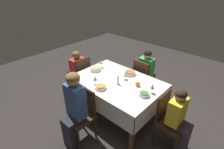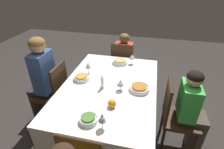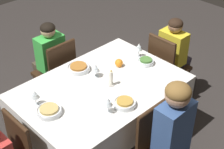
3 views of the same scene
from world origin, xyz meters
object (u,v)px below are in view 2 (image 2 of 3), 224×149
object	(u,v)px
person_adult_denim	(41,77)
wine_glass_south	(121,83)
chair_north	(54,91)
bowl_south	(139,88)
wine_glass_north	(88,66)
candle_centerpiece	(102,83)
chair_east	(123,64)
bowl_north	(82,77)
wine_glass_east	(132,57)
bowl_west	(88,119)
person_child_green	(192,111)
wine_glass_west	(102,118)
dining_table	(109,91)
orange_fruit	(112,103)
chair_south	(175,114)
person_child_red	(124,57)
bowl_east	(120,61)

from	to	relation	value
person_adult_denim	wine_glass_south	world-z (taller)	person_adult_denim
chair_north	bowl_south	xyz separation A→B (m)	(-0.06, -1.12, 0.27)
chair_north	wine_glass_north	xyz separation A→B (m)	(0.17, -0.45, 0.35)
candle_centerpiece	wine_glass_north	bearing A→B (deg)	42.71
chair_north	chair_east	xyz separation A→B (m)	(0.98, -0.76, 0.00)
chair_north	wine_glass_north	bearing A→B (deg)	111.28
bowl_north	bowl_south	distance (m)	0.71
wine_glass_east	bowl_south	world-z (taller)	wine_glass_east
person_adult_denim	bowl_west	xyz separation A→B (m)	(-0.63, -0.87, 0.07)
candle_centerpiece	wine_glass_east	bearing A→B (deg)	-20.26
bowl_south	bowl_west	xyz separation A→B (m)	(-0.57, 0.39, 0.00)
person_child_green	wine_glass_east	distance (m)	1.02
wine_glass_north	wine_glass_east	world-z (taller)	wine_glass_north
bowl_south	wine_glass_west	xyz separation A→B (m)	(-0.62, 0.25, 0.09)
dining_table	orange_fruit	world-z (taller)	orange_fruit
wine_glass_north	wine_glass_east	size ratio (longest dim) A/B	1.01
bowl_north	wine_glass_north	xyz separation A→B (m)	(0.17, -0.03, 0.08)
chair_south	orange_fruit	size ratio (longest dim) A/B	11.01
wine_glass_south	person_child_green	bearing A→B (deg)	-88.58
wine_glass_east	chair_east	bearing A→B (deg)	25.50
person_adult_denim	wine_glass_north	size ratio (longest dim) A/B	8.15
chair_north	bowl_north	xyz separation A→B (m)	(0.01, -0.41, 0.27)
person_adult_denim	orange_fruit	xyz separation A→B (m)	(-0.39, -1.03, 0.08)
dining_table	bowl_north	xyz separation A→B (m)	(0.04, 0.36, 0.12)
chair_east	orange_fruit	world-z (taller)	chair_east
chair_south	bowl_north	xyz separation A→B (m)	(0.09, 1.13, 0.27)
bowl_south	wine_glass_south	bearing A→B (deg)	103.41
dining_table	person_child_green	size ratio (longest dim) A/B	1.46
orange_fruit	person_adult_denim	bearing A→B (deg)	69.07
person_child_red	wine_glass_east	distance (m)	0.68
wine_glass_east	chair_north	bearing A→B (deg)	120.15
wine_glass_north	bowl_west	distance (m)	0.85
bowl_north	chair_east	bearing A→B (deg)	-19.42
person_adult_denim	wine_glass_west	world-z (taller)	person_adult_denim
person_adult_denim	chair_south	bearing A→B (deg)	87.14
bowl_north	wine_glass_south	bearing A→B (deg)	-102.58
bowl_east	wine_glass_west	bearing A→B (deg)	-176.04
chair_south	orange_fruit	world-z (taller)	chair_south
bowl_east	wine_glass_north	bearing A→B (deg)	136.86
orange_fruit	wine_glass_north	bearing A→B (deg)	37.81
chair_east	wine_glass_west	xyz separation A→B (m)	(-1.65, -0.12, 0.36)
person_child_red	bowl_south	bearing A→B (deg)	106.95
person_child_green	wine_glass_south	bearing A→B (deg)	91.42
chair_south	wine_glass_east	distance (m)	0.94
candle_centerpiece	bowl_south	bearing A→B (deg)	-82.13
bowl_east	wine_glass_east	xyz separation A→B (m)	(0.02, -0.17, 0.08)
person_child_red	wine_glass_south	xyz separation A→B (m)	(-1.24, -0.16, 0.29)
wine_glass_west	wine_glass_north	bearing A→B (deg)	26.65
chair_east	bowl_north	world-z (taller)	chair_east
person_adult_denim	bowl_east	size ratio (longest dim) A/B	5.66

